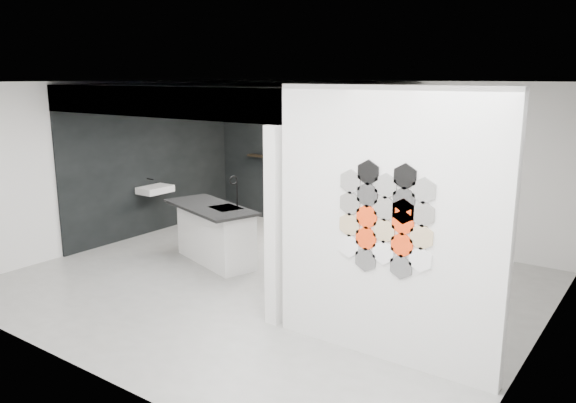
# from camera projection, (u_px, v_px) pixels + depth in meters

# --- Properties ---
(floor) EXTENTS (7.00, 6.00, 0.01)m
(floor) POSITION_uv_depth(u_px,v_px,m) (270.00, 283.00, 7.98)
(floor) COLOR gray
(partition_panel) EXTENTS (2.45, 0.15, 2.80)m
(partition_panel) POSITION_uv_depth(u_px,v_px,m) (386.00, 227.00, 5.62)
(partition_panel) COLOR silver
(partition_panel) RESTS_ON floor
(bay_clad_back) EXTENTS (4.40, 0.04, 2.35)m
(bay_clad_back) POSITION_uv_depth(u_px,v_px,m) (309.00, 166.00, 10.82)
(bay_clad_back) COLOR black
(bay_clad_back) RESTS_ON floor
(bay_clad_left) EXTENTS (0.04, 4.00, 2.35)m
(bay_clad_left) POSITION_uv_depth(u_px,v_px,m) (154.00, 169.00, 10.48)
(bay_clad_left) COLOR black
(bay_clad_left) RESTS_ON floor
(bulkhead) EXTENTS (4.40, 4.00, 0.40)m
(bulkhead) POSITION_uv_depth(u_px,v_px,m) (242.00, 97.00, 8.95)
(bulkhead) COLOR silver
(bulkhead) RESTS_ON corner_column
(corner_column) EXTENTS (0.16, 0.16, 2.35)m
(corner_column) POSITION_uv_depth(u_px,v_px,m) (274.00, 227.00, 6.46)
(corner_column) COLOR silver
(corner_column) RESTS_ON floor
(fascia_beam) EXTENTS (4.40, 0.16, 0.40)m
(fascia_beam) POSITION_uv_depth(u_px,v_px,m) (149.00, 101.00, 7.42)
(fascia_beam) COLOR silver
(fascia_beam) RESTS_ON corner_column
(wall_basin) EXTENTS (0.40, 0.60, 0.12)m
(wall_basin) POSITION_uv_depth(u_px,v_px,m) (155.00, 190.00, 10.26)
(wall_basin) COLOR silver
(wall_basin) RESTS_ON bay_clad_left
(display_shelf) EXTENTS (3.00, 0.15, 0.04)m
(display_shelf) POSITION_uv_depth(u_px,v_px,m) (310.00, 161.00, 10.65)
(display_shelf) COLOR black
(display_shelf) RESTS_ON bay_clad_back
(kitchen_island) EXTENTS (1.89, 1.27, 1.40)m
(kitchen_island) POSITION_uv_depth(u_px,v_px,m) (215.00, 233.00, 8.81)
(kitchen_island) COLOR silver
(kitchen_island) RESTS_ON floor
(stockpot) EXTENTS (0.23, 0.23, 0.16)m
(stockpot) POSITION_uv_depth(u_px,v_px,m) (269.00, 152.00, 11.19)
(stockpot) COLOR black
(stockpot) RESTS_ON display_shelf
(kettle) EXTENTS (0.24, 0.24, 0.15)m
(kettle) POSITION_uv_depth(u_px,v_px,m) (352.00, 160.00, 10.12)
(kettle) COLOR black
(kettle) RESTS_ON display_shelf
(glass_bowl) EXTENTS (0.18, 0.18, 0.11)m
(glass_bowl) POSITION_uv_depth(u_px,v_px,m) (375.00, 164.00, 9.87)
(glass_bowl) COLOR gray
(glass_bowl) RESTS_ON display_shelf
(glass_vase) EXTENTS (0.11, 0.11, 0.12)m
(glass_vase) POSITION_uv_depth(u_px,v_px,m) (375.00, 163.00, 9.87)
(glass_vase) COLOR gray
(glass_vase) RESTS_ON display_shelf
(bottle_dark) EXTENTS (0.06, 0.06, 0.15)m
(bottle_dark) POSITION_uv_depth(u_px,v_px,m) (293.00, 155.00, 10.86)
(bottle_dark) COLOR black
(bottle_dark) RESTS_ON display_shelf
(utensil_cup) EXTENTS (0.09, 0.09, 0.10)m
(utensil_cup) POSITION_uv_depth(u_px,v_px,m) (285.00, 155.00, 10.98)
(utensil_cup) COLOR black
(utensil_cup) RESTS_ON display_shelf
(hex_tile_cluster) EXTENTS (1.04, 0.02, 1.16)m
(hex_tile_cluster) POSITION_uv_depth(u_px,v_px,m) (385.00, 219.00, 5.51)
(hex_tile_cluster) COLOR white
(hex_tile_cluster) RESTS_ON partition_panel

